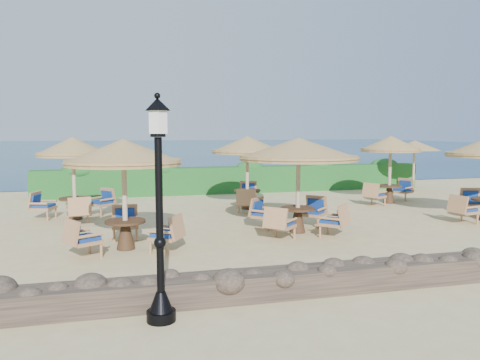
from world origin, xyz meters
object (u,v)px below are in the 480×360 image
at_px(extra_parasol, 415,146).
at_px(cafe_set_0, 124,171).
at_px(cafe_set_5, 390,155).
at_px(cafe_set_3, 73,165).
at_px(cafe_set_4, 247,155).
at_px(cafe_set_1, 298,164).
at_px(lamp_post, 159,219).

xyz_separation_m(extra_parasol, cafe_set_0, (-13.06, -7.47, -0.27)).
xyz_separation_m(cafe_set_0, cafe_set_5, (10.19, 4.89, -0.01)).
bearing_deg(cafe_set_0, cafe_set_3, 109.45).
bearing_deg(cafe_set_3, cafe_set_4, 5.68).
bearing_deg(cafe_set_1, extra_parasol, 38.90).
bearing_deg(cafe_set_5, cafe_set_1, -142.80).
relative_size(cafe_set_0, cafe_set_3, 1.02).
distance_m(extra_parasol, cafe_set_5, 3.86).
relative_size(cafe_set_0, cafe_set_5, 1.00).
height_order(cafe_set_4, cafe_set_5, same).
relative_size(extra_parasol, cafe_set_1, 0.72).
bearing_deg(cafe_set_4, cafe_set_3, -174.32).
height_order(cafe_set_1, cafe_set_3, same).
bearing_deg(cafe_set_1, cafe_set_4, 94.38).
bearing_deg(extra_parasol, cafe_set_4, -163.56).
xyz_separation_m(lamp_post, extra_parasol, (12.60, 12.00, 0.62)).
relative_size(extra_parasol, cafe_set_0, 0.86).
bearing_deg(cafe_set_5, cafe_set_4, 179.85).
height_order(extra_parasol, cafe_set_1, cafe_set_1).
relative_size(lamp_post, cafe_set_5, 1.18).
height_order(cafe_set_0, cafe_set_1, same).
distance_m(cafe_set_0, cafe_set_5, 11.31).
distance_m(cafe_set_0, cafe_set_4, 6.58).
distance_m(lamp_post, cafe_set_0, 4.57).
height_order(lamp_post, cafe_set_1, lamp_post).
relative_size(lamp_post, cafe_set_0, 1.19).
bearing_deg(cafe_set_0, cafe_set_5, 25.65).
bearing_deg(lamp_post, cafe_set_4, 67.44).
height_order(lamp_post, cafe_set_3, lamp_post).
bearing_deg(extra_parasol, lamp_post, -136.40).
distance_m(cafe_set_3, cafe_set_4, 5.94).
bearing_deg(cafe_set_3, cafe_set_0, -70.55).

